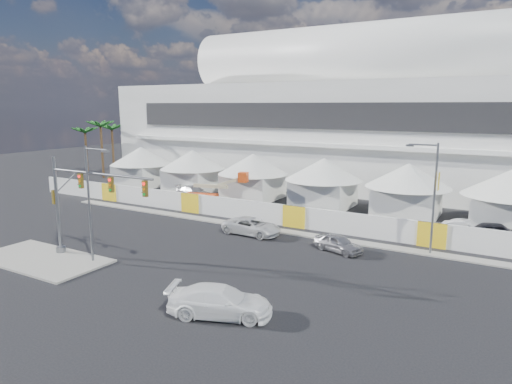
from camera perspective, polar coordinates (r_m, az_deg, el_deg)
The scene contains 17 objects.
ground at distance 34.30m, azimuth -15.20°, elevation -8.44°, with size 160.00×160.00×0.00m, color black.
median_island at distance 36.93m, azimuth -25.20°, elevation -7.60°, with size 10.00×5.00×0.15m, color gray.
far_curb at distance 36.93m, azimuth 23.64°, elevation -7.50°, with size 80.00×1.20×0.12m, color gray.
stadium at distance 65.75m, azimuth 17.38°, elevation 8.89°, with size 80.00×24.80×21.98m.
tent_row at distance 52.48m, azimuth 3.87°, elevation 2.08°, with size 53.40×8.40×5.40m.
hoarding_fence at distance 42.15m, azimuth 4.84°, elevation -3.08°, with size 70.00×0.25×2.00m, color white.
palm_cluster at distance 77.17m, azimuth -17.57°, elevation 7.18°, with size 10.60×10.60×8.55m.
sedan_silver at distance 35.71m, azimuth 10.25°, elevation -6.32°, with size 3.95×1.59×1.35m, color #A6A6AA.
pickup_curb at distance 39.71m, azimuth -0.53°, elevation -4.31°, with size 5.25×2.42×1.46m, color silver.
pickup_near at distance 25.02m, azimuth -4.52°, elevation -13.46°, with size 5.60×2.28×1.63m, color white.
lot_car_a at distance 43.37m, azimuth 24.79°, elevation -4.13°, with size 3.99×1.39×1.31m, color silver.
lot_car_b at distance 42.67m, azimuth 27.98°, elevation -4.45°, with size 4.64×1.87×1.58m, color black.
lot_car_c at distance 55.51m, azimuth -7.78°, elevation -0.03°, with size 5.15×2.09×1.50m, color #B2B3B7.
traffic_mast at distance 35.23m, azimuth -21.57°, elevation -1.24°, with size 9.95×0.70×7.23m.
streetlight_median at distance 33.66m, azimuth -19.95°, elevation -0.51°, with size 2.27×0.23×8.21m.
streetlight_curb at distance 36.02m, azimuth 21.14°, elevation 0.16°, with size 2.49×0.56×8.41m.
boom_lift at distance 51.72m, azimuth -6.33°, elevation -0.47°, with size 7.80×2.58×3.85m.
Camera 1 is at (23.31, -22.59, 11.08)m, focal length 32.00 mm.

